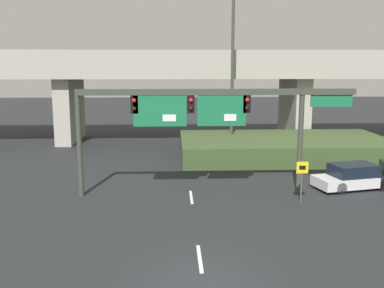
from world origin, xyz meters
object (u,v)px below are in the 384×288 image
Objects in this scene: speed_limit_sign at (302,175)px; highway_light_pole_near at (233,35)px; parked_sedan_near_right at (355,177)px; signal_gantry at (206,110)px.

speed_limit_sign is 15.57m from highway_light_pole_near.
parked_sedan_near_right is at bearing -62.16° from highway_light_pole_near.
highway_light_pole_near reaches higher than parked_sedan_near_right.
parked_sedan_near_right is at bearing 33.93° from speed_limit_sign.
speed_limit_sign is at bearing -159.28° from parked_sedan_near_right.
signal_gantry is 12.90m from highway_light_pole_near.
highway_light_pole_near is at bearing 76.00° from signal_gantry.
signal_gantry is 0.85× the size of highway_light_pole_near.
signal_gantry is 6.00m from speed_limit_sign.
speed_limit_sign is at bearing -19.36° from signal_gantry.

